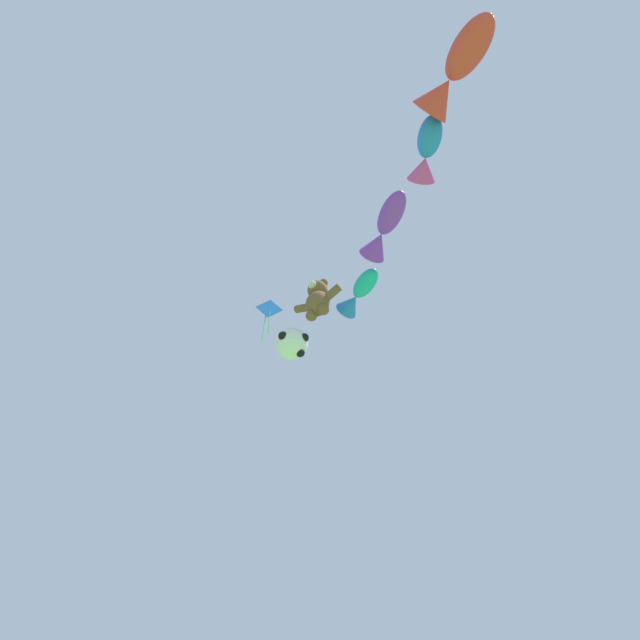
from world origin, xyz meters
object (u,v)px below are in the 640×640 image
object	(u,v)px
diamond_kite	(269,311)
fish_kite_teal	(358,294)
fish_kite_cobalt	(426,153)
fish_kite_crimson	(454,73)
fish_kite_violet	(384,229)
soccer_ball_kite	(292,344)
teddy_bear_kite	(317,299)

from	to	relation	value
diamond_kite	fish_kite_teal	bearing A→B (deg)	8.60
fish_kite_cobalt	fish_kite_crimson	distance (m)	2.07
fish_kite_violet	fish_kite_cobalt	distance (m)	2.48
soccer_ball_kite	diamond_kite	bearing A→B (deg)	163.88
teddy_bear_kite	soccer_ball_kite	distance (m)	1.93
soccer_ball_kite	teddy_bear_kite	bearing A→B (deg)	2.90
teddy_bear_kite	fish_kite_teal	size ratio (longest dim) A/B	0.89
fish_kite_violet	fish_kite_crimson	xyz separation A→B (m)	(3.46, -2.85, 0.07)
teddy_bear_kite	diamond_kite	size ratio (longest dim) A/B	0.79
fish_kite_crimson	diamond_kite	size ratio (longest dim) A/B	1.10
teddy_bear_kite	fish_kite_crimson	xyz separation A→B (m)	(6.36, -3.52, 0.83)
fish_kite_teal	fish_kite_crimson	world-z (taller)	fish_kite_crimson
fish_kite_violet	fish_kite_cobalt	size ratio (longest dim) A/B	1.20
fish_kite_teal	diamond_kite	xyz separation A→B (m)	(-3.55, -0.54, 0.92)
fish_kite_teal	fish_kite_cobalt	distance (m)	4.94
fish_kite_teal	soccer_ball_kite	bearing A→B (deg)	-152.32
fish_kite_teal	fish_kite_violet	distance (m)	2.48
fish_kite_teal	fish_kite_violet	xyz separation A→B (m)	(1.86, -1.63, 0.10)
fish_kite_cobalt	fish_kite_crimson	size ratio (longest dim) A/B	0.74
soccer_ball_kite	fish_kite_crimson	size ratio (longest dim) A/B	0.43
fish_kite_violet	fish_kite_crimson	distance (m)	4.48
fish_kite_violet	fish_kite_cobalt	xyz separation A→B (m)	(2.08, -1.32, 0.27)
soccer_ball_kite	fish_kite_cobalt	distance (m)	6.76
teddy_bear_kite	soccer_ball_kite	size ratio (longest dim) A/B	1.66
fish_kite_teal	fish_kite_crimson	xyz separation A→B (m)	(5.32, -4.48, 0.17)
fish_kite_cobalt	soccer_ball_kite	bearing A→B (deg)	161.65
soccer_ball_kite	fish_kite_cobalt	world-z (taller)	fish_kite_cobalt
fish_kite_violet	fish_kite_crimson	bearing A→B (deg)	-39.47
fish_kite_cobalt	fish_kite_crimson	world-z (taller)	fish_kite_cobalt
fish_kite_crimson	diamond_kite	xyz separation A→B (m)	(-8.88, 3.95, 0.75)
fish_kite_cobalt	fish_kite_teal	bearing A→B (deg)	143.15
soccer_ball_kite	fish_kite_teal	xyz separation A→B (m)	(1.92, 1.01, 2.37)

